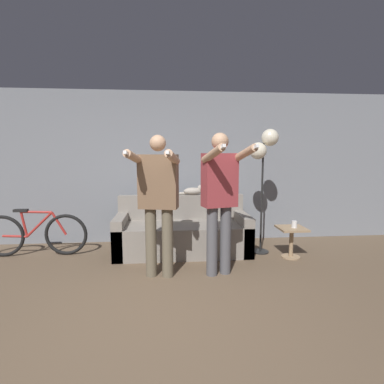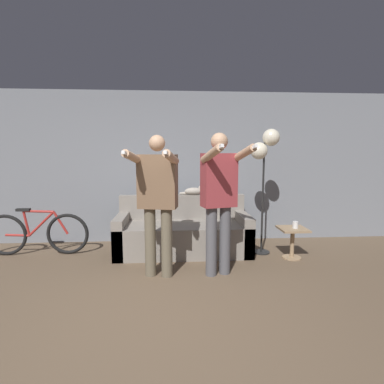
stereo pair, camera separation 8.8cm
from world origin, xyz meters
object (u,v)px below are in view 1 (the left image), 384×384
at_px(person_left, 158,196).
at_px(person_right, 220,194).
at_px(couch, 183,234).
at_px(floor_lamp, 264,151).
at_px(cat, 194,191).
at_px(cup, 294,224).
at_px(side_table, 291,236).
at_px(bicycle, 35,234).

bearing_deg(person_left, person_right, 11.66).
height_order(couch, floor_lamp, floor_lamp).
height_order(cat, cup, cat).
distance_m(person_right, floor_lamp, 1.27).
height_order(person_left, cup, person_left).
height_order(cat, side_table, cat).
xyz_separation_m(floor_lamp, bicycle, (-3.47, 0.14, -1.25)).
bearing_deg(person_right, floor_lamp, 30.21).
height_order(couch, side_table, couch).
bearing_deg(side_table, floor_lamp, 144.10).
distance_m(person_left, bicycle, 2.23).
bearing_deg(bicycle, cat, 7.22).
xyz_separation_m(person_left, cup, (1.98, 0.52, -0.53)).
bearing_deg(floor_lamp, bicycle, 177.65).
distance_m(floor_lamp, bicycle, 3.69).
xyz_separation_m(person_right, cup, (1.21, 0.52, -0.54)).
bearing_deg(cat, side_table, -27.44).
distance_m(person_right, bicycle, 2.91).
height_order(person_left, person_right, person_right).
height_order(floor_lamp, bicycle, floor_lamp).
relative_size(person_left, floor_lamp, 0.92).
xyz_separation_m(cat, bicycle, (-2.45, -0.31, -0.60)).
bearing_deg(cat, person_left, -113.91).
bearing_deg(cup, person_left, -165.27).
relative_size(person_right, side_table, 3.93).
bearing_deg(cat, cup, -27.57).
bearing_deg(bicycle, person_left, -26.67).
distance_m(person_left, side_table, 2.15).
height_order(person_right, bicycle, person_right).
relative_size(couch, person_left, 1.16).
bearing_deg(cup, bicycle, 173.65).
relative_size(person_right, floor_lamp, 0.94).
relative_size(person_right, cup, 17.45).
bearing_deg(person_left, floor_lamp, 38.80).
relative_size(cat, bicycle, 0.28).
bearing_deg(couch, bicycle, 179.78).
bearing_deg(floor_lamp, cup, -35.78).
bearing_deg(person_right, cat, 84.64).
bearing_deg(side_table, person_right, -155.57).
xyz_separation_m(couch, person_left, (-0.35, -0.94, 0.75)).
xyz_separation_m(couch, cat, (0.21, 0.32, 0.65)).
distance_m(couch, bicycle, 2.24).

